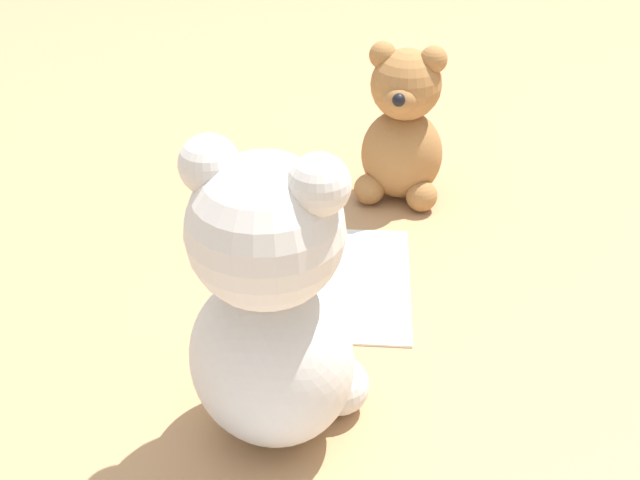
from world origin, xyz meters
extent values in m
plane|color=tan|center=(0.00, 0.00, 0.00)|extent=(4.00, 4.00, 0.00)
cube|color=silver|center=(0.00, 0.00, 0.00)|extent=(0.20, 0.22, 0.01)
ellipsoid|color=silver|center=(0.02, 0.22, 0.08)|extent=(0.17, 0.16, 0.16)
sphere|color=silver|center=(0.02, 0.22, 0.21)|extent=(0.12, 0.12, 0.12)
ellipsoid|color=silver|center=(0.01, 0.18, 0.20)|extent=(0.07, 0.07, 0.05)
sphere|color=black|center=(0.00, 0.16, 0.21)|extent=(0.02, 0.02, 0.02)
sphere|color=silver|center=(-0.02, 0.23, 0.26)|extent=(0.05, 0.05, 0.05)
sphere|color=silver|center=(0.07, 0.21, 0.26)|extent=(0.05, 0.05, 0.05)
sphere|color=silver|center=(-0.03, 0.19, 0.03)|extent=(0.05, 0.05, 0.05)
sphere|color=silver|center=(0.06, 0.17, 0.03)|extent=(0.05, 0.05, 0.05)
ellipsoid|color=#A3703D|center=(-0.09, -0.21, 0.06)|extent=(0.12, 0.11, 0.12)
sphere|color=#A3703D|center=(-0.09, -0.21, 0.16)|extent=(0.09, 0.09, 0.09)
ellipsoid|color=#A3703D|center=(-0.09, -0.17, 0.15)|extent=(0.05, 0.05, 0.03)
sphere|color=black|center=(-0.08, -0.16, 0.16)|extent=(0.02, 0.02, 0.02)
sphere|color=#A3703D|center=(-0.06, -0.21, 0.19)|extent=(0.03, 0.03, 0.03)
sphere|color=#A3703D|center=(-0.12, -0.20, 0.19)|extent=(0.03, 0.03, 0.03)
sphere|color=#A3703D|center=(-0.05, -0.18, 0.02)|extent=(0.04, 0.04, 0.04)
sphere|color=#A3703D|center=(-0.12, -0.17, 0.02)|extent=(0.04, 0.04, 0.04)
cylinder|color=#B2ADA3|center=(0.02, 0.04, 0.02)|extent=(0.05, 0.05, 0.03)
sphere|color=brown|center=(0.02, 0.04, 0.03)|extent=(0.04, 0.04, 0.04)
cylinder|color=white|center=(0.02, 0.04, 0.05)|extent=(0.02, 0.02, 0.00)
sphere|color=#B71947|center=(0.02, 0.04, 0.06)|extent=(0.02, 0.02, 0.02)
cylinder|color=#B2ADA3|center=(0.02, -0.05, 0.02)|extent=(0.05, 0.05, 0.03)
sphere|color=brown|center=(0.02, -0.05, 0.04)|extent=(0.05, 0.05, 0.05)
cylinder|color=white|center=(0.02, -0.05, 0.06)|extent=(0.03, 0.03, 0.00)
sphere|color=#B71947|center=(0.02, -0.05, 0.07)|extent=(0.01, 0.01, 0.01)
camera|label=1|loc=(-0.05, 0.69, 0.51)|focal=42.00mm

